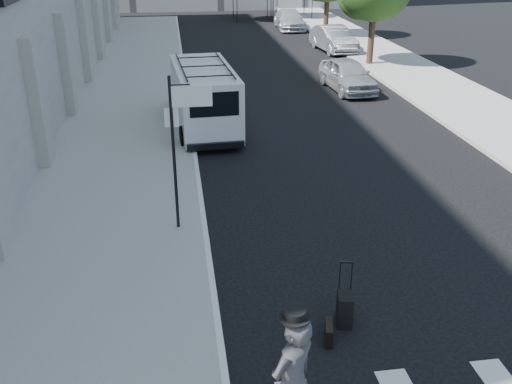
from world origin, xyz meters
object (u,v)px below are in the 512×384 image
object	(u,v)px
parked_car_a	(348,75)
parked_car_c	(289,20)
briefcase	(329,333)
parked_car_b	(334,39)
suitcase	(345,309)
cargo_van	(204,96)
businessman	(293,382)

from	to	relation	value
parked_car_a	parked_car_c	size ratio (longest dim) A/B	0.87
briefcase	parked_car_b	distance (m)	26.15
parked_car_a	suitcase	bearing A→B (deg)	-111.03
suitcase	parked_car_c	distance (m)	33.99
briefcase	cargo_van	world-z (taller)	cargo_van
parked_car_a	parked_car_b	size ratio (longest dim) A/B	0.92
suitcase	parked_car_c	xyz separation A→B (m)	(5.72, 33.50, 0.36)
cargo_van	parked_car_a	xyz separation A→B (m)	(6.51, 4.39, -0.45)
parked_car_b	parked_car_c	world-z (taller)	parked_car_b
parked_car_c	cargo_van	bearing A→B (deg)	-106.47
businessman	briefcase	bearing A→B (deg)	-156.21
parked_car_a	parked_car_c	distance (m)	17.61
cargo_van	parked_car_c	world-z (taller)	cargo_van
cargo_van	parked_car_c	bearing A→B (deg)	67.63
suitcase	cargo_van	bearing A→B (deg)	109.49
parked_car_c	parked_car_a	bearing A→B (deg)	-90.81
suitcase	parked_car_a	bearing A→B (deg)	84.22
briefcase	parked_car_c	xyz separation A→B (m)	(6.12, 33.94, 0.50)
businessman	parked_car_a	bearing A→B (deg)	-146.66
suitcase	parked_car_a	world-z (taller)	parked_car_a
businessman	parked_car_b	bearing A→B (deg)	-144.35
parked_car_a	briefcase	bearing A→B (deg)	-111.87
parked_car_a	parked_car_b	world-z (taller)	parked_car_b
parked_car_a	parked_car_b	distance (m)	9.03
parked_car_a	parked_car_c	world-z (taller)	parked_car_a
cargo_van	parked_car_a	bearing A→B (deg)	30.35
parked_car_a	businessman	bearing A→B (deg)	-113.10
briefcase	parked_car_a	distance (m)	17.16
suitcase	cargo_van	world-z (taller)	cargo_van
briefcase	parked_car_c	distance (m)	34.49
businessman	parked_car_b	distance (m)	28.31
suitcase	businessman	bearing A→B (deg)	-110.29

